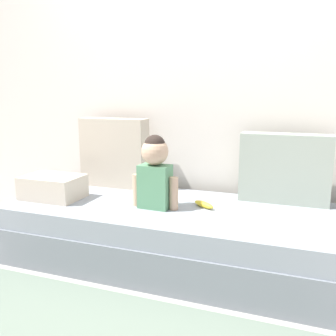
% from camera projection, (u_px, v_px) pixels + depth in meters
% --- Properties ---
extents(ground_plane, '(12.00, 12.00, 0.00)m').
position_uv_depth(ground_plane, '(177.00, 261.00, 2.48)').
color(ground_plane, '#B2ADA3').
extents(back_wall, '(5.51, 0.10, 2.48)m').
position_uv_depth(back_wall, '(203.00, 74.00, 2.76)').
color(back_wall, silver).
rests_on(back_wall, ground).
extents(couch, '(2.31, 0.90, 0.38)m').
position_uv_depth(couch, '(177.00, 234.00, 2.44)').
color(couch, gray).
rests_on(couch, ground).
extents(throw_pillow_left, '(0.53, 0.16, 0.53)m').
position_uv_depth(throw_pillow_left, '(114.00, 153.00, 2.88)').
color(throw_pillow_left, '#C1B29E').
rests_on(throw_pillow_left, couch).
extents(throw_pillow_right, '(0.58, 0.16, 0.46)m').
position_uv_depth(throw_pillow_right, '(285.00, 168.00, 2.46)').
color(throw_pillow_right, '#99A393').
rests_on(throw_pillow_right, couch).
extents(toddler, '(0.31, 0.17, 0.47)m').
position_uv_depth(toddler, '(155.00, 170.00, 2.33)').
color(toddler, '#568E66').
rests_on(toddler, couch).
extents(banana, '(0.17, 0.13, 0.04)m').
position_uv_depth(banana, '(204.00, 204.00, 2.37)').
color(banana, yellow).
rests_on(banana, couch).
extents(folded_blanket, '(0.40, 0.28, 0.16)m').
position_uv_depth(folded_blanket, '(53.00, 187.00, 2.58)').
color(folded_blanket, beige).
rests_on(folded_blanket, couch).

